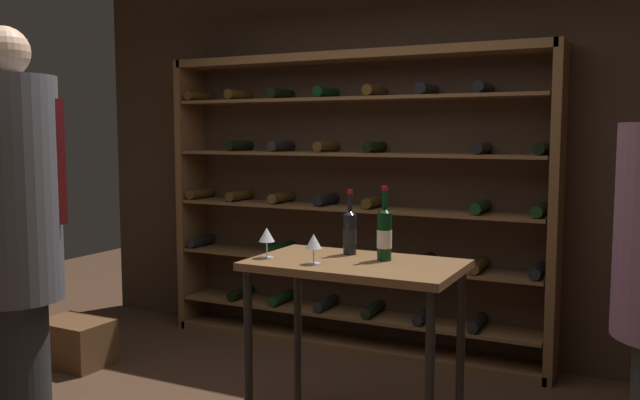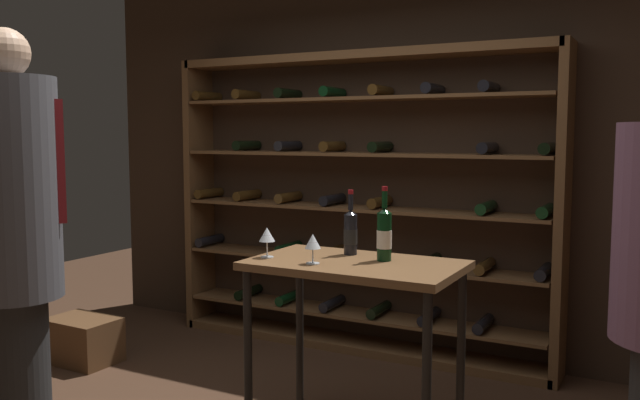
% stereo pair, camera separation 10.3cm
% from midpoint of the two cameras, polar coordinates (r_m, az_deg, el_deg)
% --- Properties ---
extents(back_wall, '(5.28, 0.10, 2.89)m').
position_cam_midpoint_polar(back_wall, '(4.96, 7.56, 3.91)').
color(back_wall, '#3D2B1E').
rests_on(back_wall, ground).
extents(wine_rack, '(2.93, 0.32, 2.17)m').
position_cam_midpoint_polar(wine_rack, '(4.90, 3.65, -0.33)').
color(wine_rack, brown).
rests_on(wine_rack, ground).
extents(tasting_table, '(1.05, 0.63, 0.96)m').
position_cam_midpoint_polar(tasting_table, '(3.42, 3.87, -7.23)').
color(tasting_table, brown).
rests_on(tasting_table, ground).
extents(person_guest_khaki, '(0.41, 0.41, 2.04)m').
position_cam_midpoint_polar(person_guest_khaki, '(3.18, -23.81, -3.10)').
color(person_guest_khaki, '#262626').
rests_on(person_guest_khaki, ground).
extents(wine_crate, '(0.49, 0.35, 0.31)m').
position_cam_midpoint_polar(wine_crate, '(5.05, -18.95, -11.21)').
color(wine_crate, brown).
rests_on(wine_crate, ground).
extents(wine_bottle_black_capsule, '(0.07, 0.07, 0.35)m').
position_cam_midpoint_polar(wine_bottle_black_capsule, '(3.56, 3.44, -2.71)').
color(wine_bottle_black_capsule, black).
rests_on(wine_bottle_black_capsule, tasting_table).
extents(wine_bottle_red_label, '(0.08, 0.08, 0.38)m').
position_cam_midpoint_polar(wine_bottle_red_label, '(3.40, 6.36, -2.89)').
color(wine_bottle_red_label, black).
rests_on(wine_bottle_red_label, tasting_table).
extents(wine_glass_stemmed_left, '(0.08, 0.08, 0.16)m').
position_cam_midpoint_polar(wine_glass_stemmed_left, '(3.47, -3.68, -3.05)').
color(wine_glass_stemmed_left, silver).
rests_on(wine_glass_stemmed_left, tasting_table).
extents(wine_glass_stemmed_center, '(0.08, 0.08, 0.15)m').
position_cam_midpoint_polar(wine_glass_stemmed_center, '(3.30, 0.28, -3.64)').
color(wine_glass_stemmed_center, silver).
rests_on(wine_glass_stemmed_center, tasting_table).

